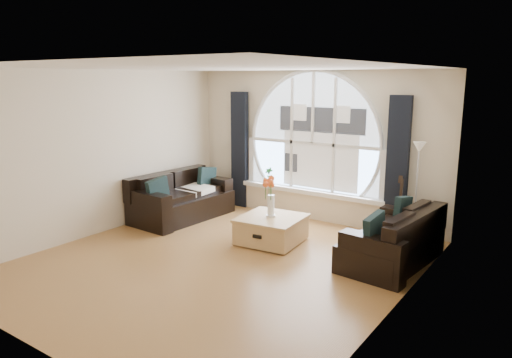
% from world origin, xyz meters
% --- Properties ---
extents(ground, '(5.00, 5.50, 0.01)m').
position_xyz_m(ground, '(0.00, 0.00, 0.00)').
color(ground, brown).
rests_on(ground, ground).
extents(ceiling, '(5.00, 5.50, 0.01)m').
position_xyz_m(ceiling, '(0.00, 0.00, 2.70)').
color(ceiling, silver).
rests_on(ceiling, ground).
extents(wall_back, '(5.00, 0.01, 2.70)m').
position_xyz_m(wall_back, '(0.00, 2.75, 1.35)').
color(wall_back, beige).
rests_on(wall_back, ground).
extents(wall_front, '(5.00, 0.01, 2.70)m').
position_xyz_m(wall_front, '(0.00, -2.75, 1.35)').
color(wall_front, beige).
rests_on(wall_front, ground).
extents(wall_left, '(0.01, 5.50, 2.70)m').
position_xyz_m(wall_left, '(-2.50, 0.00, 1.35)').
color(wall_left, beige).
rests_on(wall_left, ground).
extents(wall_right, '(0.01, 5.50, 2.70)m').
position_xyz_m(wall_right, '(2.50, 0.00, 1.35)').
color(wall_right, beige).
rests_on(wall_right, ground).
extents(attic_slope, '(0.92, 5.50, 0.72)m').
position_xyz_m(attic_slope, '(2.20, 0.00, 2.35)').
color(attic_slope, silver).
rests_on(attic_slope, ground).
extents(arched_window, '(2.60, 0.06, 2.15)m').
position_xyz_m(arched_window, '(0.00, 2.72, 1.62)').
color(arched_window, silver).
rests_on(arched_window, wall_back).
extents(window_sill, '(2.90, 0.22, 0.08)m').
position_xyz_m(window_sill, '(0.00, 2.65, 0.51)').
color(window_sill, white).
rests_on(window_sill, wall_back).
extents(window_frame, '(2.76, 0.08, 2.15)m').
position_xyz_m(window_frame, '(0.00, 2.69, 1.62)').
color(window_frame, white).
rests_on(window_frame, wall_back).
extents(neighbor_house, '(1.70, 0.02, 1.50)m').
position_xyz_m(neighbor_house, '(0.15, 2.71, 1.50)').
color(neighbor_house, silver).
rests_on(neighbor_house, wall_back).
extents(curtain_left, '(0.35, 0.12, 2.30)m').
position_xyz_m(curtain_left, '(-1.60, 2.63, 1.15)').
color(curtain_left, black).
rests_on(curtain_left, ground).
extents(curtain_right, '(0.35, 0.12, 2.30)m').
position_xyz_m(curtain_right, '(1.60, 2.63, 1.15)').
color(curtain_right, black).
rests_on(curtain_right, ground).
extents(sofa_left, '(1.04, 1.94, 0.84)m').
position_xyz_m(sofa_left, '(-1.95, 1.30, 0.40)').
color(sofa_left, black).
rests_on(sofa_left, ground).
extents(sofa_right, '(1.04, 1.81, 0.77)m').
position_xyz_m(sofa_right, '(2.00, 1.36, 0.40)').
color(sofa_right, black).
rests_on(sofa_right, ground).
extents(coffee_chest, '(1.03, 1.03, 0.46)m').
position_xyz_m(coffee_chest, '(0.15, 1.12, 0.23)').
color(coffee_chest, tan).
rests_on(coffee_chest, ground).
extents(throw_blanket, '(0.61, 0.61, 0.10)m').
position_xyz_m(throw_blanket, '(-1.85, 1.54, 0.50)').
color(throw_blanket, silver).
rests_on(throw_blanket, sofa_left).
extents(vase_flowers, '(0.24, 0.24, 0.70)m').
position_xyz_m(vase_flowers, '(0.13, 1.12, 0.81)').
color(vase_flowers, white).
rests_on(vase_flowers, coffee_chest).
extents(floor_lamp, '(0.24, 0.24, 1.60)m').
position_xyz_m(floor_lamp, '(1.98, 2.47, 0.80)').
color(floor_lamp, '#B2B2B2').
rests_on(floor_lamp, ground).
extents(guitar, '(0.39, 0.29, 1.06)m').
position_xyz_m(guitar, '(1.75, 2.48, 0.53)').
color(guitar, brown).
rests_on(guitar, ground).
extents(potted_plant, '(0.17, 0.12, 0.31)m').
position_xyz_m(potted_plant, '(-0.91, 2.65, 0.71)').
color(potted_plant, '#1E6023').
rests_on(potted_plant, window_sill).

